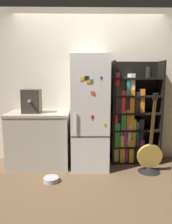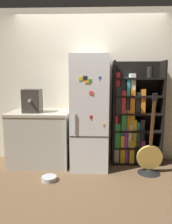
% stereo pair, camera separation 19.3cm
% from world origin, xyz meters
% --- Properties ---
extents(ground_plane, '(16.00, 16.00, 0.00)m').
position_xyz_m(ground_plane, '(0.00, 0.00, 0.00)').
color(ground_plane, brown).
extents(wall_back, '(8.00, 0.05, 2.60)m').
position_xyz_m(wall_back, '(0.00, 0.47, 1.30)').
color(wall_back, beige).
rests_on(wall_back, ground_plane).
extents(refrigerator, '(0.58, 0.70, 1.80)m').
position_xyz_m(refrigerator, '(-0.00, 0.11, 0.90)').
color(refrigerator, silver).
rests_on(refrigerator, ground_plane).
extents(bookshelf, '(0.82, 0.35, 1.72)m').
position_xyz_m(bookshelf, '(0.70, 0.30, 0.76)').
color(bookshelf, black).
rests_on(bookshelf, ground_plane).
extents(kitchen_counter, '(0.99, 0.63, 0.89)m').
position_xyz_m(kitchen_counter, '(-0.83, 0.15, 0.45)').
color(kitchen_counter, '#BCB7A8').
rests_on(kitchen_counter, ground_plane).
extents(espresso_machine, '(0.29, 0.31, 0.38)m').
position_xyz_m(espresso_machine, '(-0.93, 0.12, 1.08)').
color(espresso_machine, '#38332D').
rests_on(espresso_machine, kitchen_counter).
extents(guitar, '(0.39, 0.35, 1.24)m').
position_xyz_m(guitar, '(0.92, -0.16, 0.17)').
color(guitar, black).
rests_on(guitar, ground_plane).
extents(pet_bowl, '(0.21, 0.21, 0.06)m').
position_xyz_m(pet_bowl, '(-0.56, -0.47, 0.04)').
color(pet_bowl, '#B7B7BC').
rests_on(pet_bowl, ground_plane).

